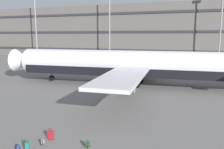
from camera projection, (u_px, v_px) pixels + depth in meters
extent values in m
plane|color=slate|center=(118.00, 90.00, 32.16)|extent=(600.00, 600.00, 0.00)
cube|color=#605B56|center=(165.00, 32.00, 77.23)|extent=(156.42, 16.03, 17.19)
cube|color=#2D2D33|center=(161.00, 51.00, 70.63)|extent=(154.86, 0.24, 0.70)
cube|color=#2D2D33|center=(161.00, 32.00, 69.68)|extent=(154.86, 0.24, 0.70)
cube|color=#2D2D33|center=(162.00, 12.00, 68.74)|extent=(154.86, 0.24, 0.70)
cylinder|color=silver|center=(130.00, 64.00, 35.09)|extent=(35.05, 6.49, 3.96)
cube|color=black|center=(130.00, 71.00, 35.27)|extent=(33.66, 6.31, 1.27)
cone|color=silver|center=(23.00, 60.00, 39.88)|extent=(3.43, 3.98, 3.76)
cube|color=silver|center=(123.00, 76.00, 26.03)|extent=(5.46, 14.92, 0.36)
cube|color=silver|center=(145.00, 60.00, 43.73)|extent=(5.46, 14.92, 0.36)
cylinder|color=#9E9EA3|center=(124.00, 84.00, 28.90)|extent=(2.98, 2.38, 2.18)
cylinder|color=#9E9EA3|center=(140.00, 69.00, 41.58)|extent=(2.98, 2.38, 2.18)
cylinder|color=black|center=(52.00, 78.00, 38.99)|extent=(0.92, 0.41, 0.90)
cylinder|color=slate|center=(52.00, 74.00, 38.88)|extent=(0.20, 0.20, 1.32)
cylinder|color=black|center=(137.00, 85.00, 33.60)|extent=(0.92, 0.41, 0.90)
cylinder|color=slate|center=(137.00, 80.00, 33.49)|extent=(0.20, 0.20, 1.32)
cylinder|color=black|center=(140.00, 81.00, 36.80)|extent=(0.92, 0.41, 0.90)
cylinder|color=slate|center=(141.00, 77.00, 36.69)|extent=(0.20, 0.20, 1.32)
cylinder|color=gray|center=(36.00, 25.00, 77.49)|extent=(0.36, 0.36, 21.71)
cylinder|color=gray|center=(110.00, 18.00, 68.66)|extent=(0.36, 0.36, 25.08)
cylinder|color=gray|center=(221.00, 26.00, 59.24)|extent=(0.36, 0.36, 19.90)
cube|color=#147266|center=(27.00, 147.00, 15.00)|extent=(0.42, 0.46, 0.71)
cylinder|color=#333338|center=(26.00, 140.00, 15.01)|extent=(0.02, 0.02, 0.19)
cylinder|color=#333338|center=(26.00, 141.00, 14.81)|extent=(0.02, 0.02, 0.19)
cube|color=black|center=(26.00, 139.00, 14.89)|extent=(0.15, 0.19, 0.02)
cube|color=#B21E23|center=(51.00, 135.00, 16.98)|extent=(0.40, 0.27, 0.62)
cylinder|color=#333338|center=(49.00, 130.00, 16.87)|extent=(0.02, 0.02, 0.19)
cylinder|color=#333338|center=(51.00, 130.00, 16.81)|extent=(0.02, 0.02, 0.19)
cube|color=black|center=(50.00, 129.00, 16.82)|extent=(0.21, 0.04, 0.02)
cylinder|color=black|center=(50.00, 138.00, 17.17)|extent=(0.02, 0.05, 0.05)
cylinder|color=black|center=(54.00, 139.00, 17.08)|extent=(0.02, 0.05, 0.05)
cylinder|color=black|center=(48.00, 139.00, 16.98)|extent=(0.02, 0.05, 0.05)
cylinder|color=black|center=(52.00, 140.00, 16.90)|extent=(0.02, 0.05, 0.05)
ellipsoid|color=gray|center=(43.00, 142.00, 16.13)|extent=(0.33, 0.23, 0.44)
ellipsoid|color=gray|center=(43.00, 142.00, 16.23)|extent=(0.23, 0.11, 0.20)
torus|color=black|center=(42.00, 139.00, 16.06)|extent=(0.08, 0.02, 0.08)
cube|color=black|center=(41.00, 142.00, 16.06)|extent=(0.04, 0.03, 0.37)
cube|color=black|center=(43.00, 143.00, 16.01)|extent=(0.04, 0.03, 0.37)
ellipsoid|color=navy|center=(18.00, 148.00, 15.20)|extent=(0.41, 0.45, 0.49)
ellipsoid|color=navy|center=(20.00, 149.00, 15.24)|extent=(0.23, 0.28, 0.22)
torus|color=black|center=(17.00, 144.00, 15.16)|extent=(0.05, 0.08, 0.08)
cube|color=black|center=(16.00, 147.00, 15.28)|extent=(0.04, 0.04, 0.42)
cube|color=black|center=(16.00, 149.00, 15.08)|extent=(0.04, 0.04, 0.42)
ellipsoid|color=#264C26|center=(87.00, 144.00, 15.74)|extent=(0.29, 0.36, 0.51)
ellipsoid|color=#264C26|center=(86.00, 145.00, 15.81)|extent=(0.15, 0.24, 0.23)
torus|color=black|center=(87.00, 140.00, 15.68)|extent=(0.03, 0.08, 0.08)
cube|color=black|center=(88.00, 145.00, 15.61)|extent=(0.03, 0.04, 0.43)
cube|color=black|center=(89.00, 144.00, 15.77)|extent=(0.03, 0.04, 0.43)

